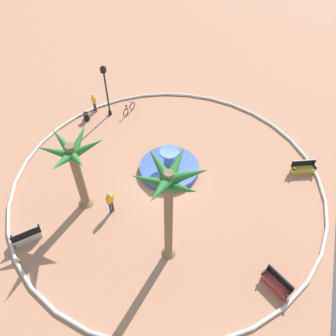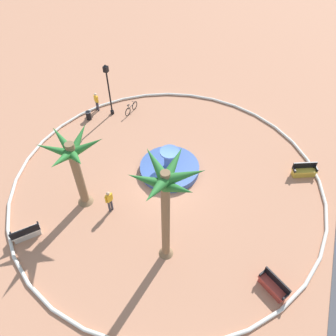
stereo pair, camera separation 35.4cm
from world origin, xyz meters
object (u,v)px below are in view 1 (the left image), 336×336
Objects in this scene: palm_tree_near_fountain at (74,162)px; bench_north at (303,169)px; bench_west at (27,236)px; lamppost at (106,87)px; fountain at (169,168)px; trash_bin at (86,116)px; bicycle_red_frame at (129,109)px; person_cyclist_photo at (110,201)px; person_cyclist_helmet at (94,102)px; bench_east at (276,284)px; palm_tree_by_curb at (169,195)px.

palm_tree_near_fountain is 14.78m from bench_north.
bench_west is 12.25m from lamppost.
trash_bin is at bearing -108.55° from fountain.
trash_bin is (0.38, -16.49, 0.04)m from bench_north.
fountain is at bearing 48.07° from bicycle_red_frame.
trash_bin is 9.38m from person_cyclist_photo.
palm_tree_near_fountain is (4.47, -3.84, 3.36)m from fountain.
bench_north is 16.50m from trash_bin.
bench_north reaches higher than trash_bin.
fountain is 8.97m from bench_north.
lamppost is at bearing -161.34° from palm_tree_near_fountain.
person_cyclist_helmet is (-11.95, -2.55, 0.56)m from bench_west.
bench_west is (3.46, -1.65, -3.30)m from palm_tree_near_fountain.
bench_east is 8.74m from bench_north.
bench_west is at bearing -25.53° from palm_tree_near_fountain.
palm_tree_by_curb is 14.19m from trash_bin.
bench_east is at bearing 54.71° from fountain.
lamppost is 2.69× the size of person_cyclist_helmet.
palm_tree_near_fountain is 5.06m from bench_west.
palm_tree_near_fountain is at bearing -58.33° from bench_north.
bench_west is (7.93, -5.49, 0.06)m from fountain.
bicycle_red_frame is at bearing -170.70° from palm_tree_near_fountain.
bench_east is 1.00× the size of person_cyclist_helmet.
person_cyclist_helmet is (-0.93, -16.46, 0.56)m from bench_north.
palm_tree_by_curb is 4.43× the size of bench_west.
trash_bin is 0.45× the size of person_cyclist_helmet.
person_cyclist_photo is at bearing 35.44° from person_cyclist_helmet.
fountain is at bearing 155.44° from person_cyclist_photo.
palm_tree_near_fountain is 2.99× the size of bicycle_red_frame.
bench_east reaches higher than trash_bin.
palm_tree_near_fountain is 1.17× the size of lamppost.
trash_bin is at bearing -117.49° from bench_east.
palm_tree_by_curb is (1.34, 6.07, 1.49)m from palm_tree_near_fountain.
person_cyclist_photo is at bearing -24.56° from fountain.
fountain reaches higher than bench_west.
bench_west is 2.12× the size of trash_bin.
person_cyclist_helmet is 10.38m from person_cyclist_photo.
bench_west is 0.95× the size of person_cyclist_helmet.
bench_east is at bearing 51.89° from bicycle_red_frame.
palm_tree_by_curb is 1.56× the size of lamppost.
person_cyclist_helmet is at bearing -133.77° from palm_tree_by_curb.
bench_west is at bearing -0.59° from bicycle_red_frame.
person_cyclist_photo reaches higher than bicycle_red_frame.
person_cyclist_photo is (9.25, 3.34, 0.57)m from bicycle_red_frame.
trash_bin is at bearing -1.36° from person_cyclist_helmet.
fountain is 0.58× the size of palm_tree_by_curb.
bench_east reaches higher than bicycle_red_frame.
fountain is at bearing 58.87° from lamppost.
lamppost is 6.00× the size of trash_bin.
palm_tree_by_curb reaches higher than trash_bin.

